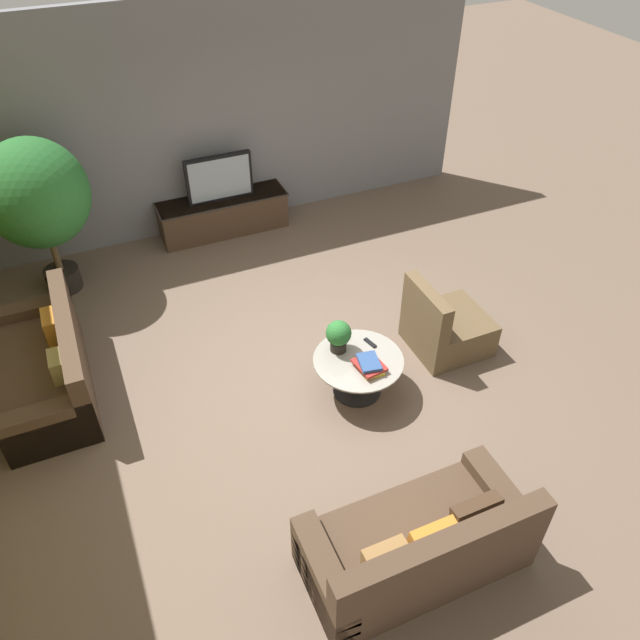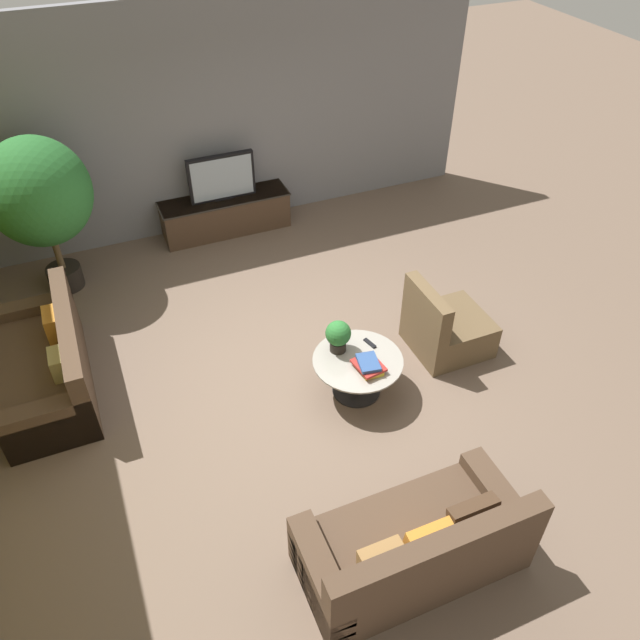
{
  "view_description": "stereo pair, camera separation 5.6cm",
  "coord_description": "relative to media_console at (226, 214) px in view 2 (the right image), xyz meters",
  "views": [
    {
      "loc": [
        -1.81,
        -4.52,
        4.72
      ],
      "look_at": [
        0.16,
        0.01,
        0.55
      ],
      "focal_mm": 35.0,
      "sensor_mm": 36.0,
      "label": 1
    },
    {
      "loc": [
        -1.75,
        -4.54,
        4.72
      ],
      "look_at": [
        0.16,
        0.01,
        0.55
      ],
      "focal_mm": 35.0,
      "sensor_mm": 36.0,
      "label": 2
    }
  ],
  "objects": [
    {
      "name": "armchair_wicker",
      "position": [
        1.52,
        -3.28,
        0.0
      ],
      "size": [
        0.8,
        0.76,
        0.86
      ],
      "rotation": [
        0.0,
        0.0,
        1.57
      ],
      "color": "brown",
      "rests_on": "ground"
    },
    {
      "name": "book_stack",
      "position": [
        0.39,
        -3.67,
        0.22
      ],
      "size": [
        0.28,
        0.33,
        0.1
      ],
      "color": "gold",
      "rests_on": "coffee_table"
    },
    {
      "name": "back_wall_stone",
      "position": [
        0.03,
        0.32,
        1.23
      ],
      "size": [
        7.4,
        0.12,
        3.0
      ],
      "primitive_type": "cube",
      "color": "slate",
      "rests_on": "ground"
    },
    {
      "name": "remote_black",
      "position": [
        0.57,
        -3.35,
        0.18
      ],
      "size": [
        0.08,
        0.16,
        0.02
      ],
      "primitive_type": "cube",
      "rotation": [
        0.0,
        0.0,
        0.26
      ],
      "color": "black",
      "rests_on": "coffee_table"
    },
    {
      "name": "potted_palm_tall",
      "position": [
        -2.21,
        -0.48,
        1.01
      ],
      "size": [
        1.18,
        1.18,
        1.94
      ],
      "color": "black",
      "rests_on": "ground"
    },
    {
      "name": "television",
      "position": [
        -0.0,
        -0.0,
        0.55
      ],
      "size": [
        0.9,
        0.13,
        0.62
      ],
      "color": "black",
      "rests_on": "media_console"
    },
    {
      "name": "potted_plant_tabletop",
      "position": [
        0.23,
        -3.3,
        0.37
      ],
      "size": [
        0.26,
        0.26,
        0.35
      ],
      "color": "black",
      "rests_on": "coffee_table"
    },
    {
      "name": "couch_near_entry",
      "position": [
        -0.06,
        -5.43,
        0.02
      ],
      "size": [
        1.74,
        0.84,
        0.84
      ],
      "rotation": [
        0.0,
        0.0,
        3.14
      ],
      "color": "#4C3828",
      "rests_on": "ground"
    },
    {
      "name": "media_console",
      "position": [
        0.0,
        0.0,
        0.0
      ],
      "size": [
        1.78,
        0.5,
        0.52
      ],
      "color": "#473323",
      "rests_on": "ground"
    },
    {
      "name": "coffee_table",
      "position": [
        0.35,
        -3.51,
        0.04
      ],
      "size": [
        0.9,
        0.9,
        0.44
      ],
      "color": "black",
      "rests_on": "ground"
    },
    {
      "name": "ground_plane",
      "position": [
        0.03,
        -2.94,
        -0.27
      ],
      "size": [
        24.0,
        24.0,
        0.0
      ],
      "primitive_type": "plane",
      "color": "brown"
    },
    {
      "name": "couch_by_wall",
      "position": [
        -2.52,
        -2.25,
        0.01
      ],
      "size": [
        0.84,
        1.82,
        0.84
      ],
      "rotation": [
        0.0,
        0.0,
        -1.57
      ],
      "color": "#4C3828",
      "rests_on": "ground"
    }
  ]
}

